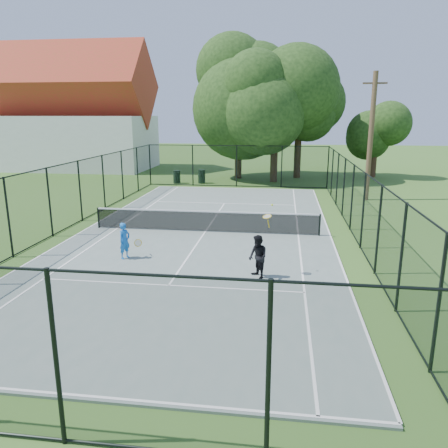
# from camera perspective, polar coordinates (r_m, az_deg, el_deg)

# --- Properties ---
(ground) EXTENTS (120.00, 120.00, 0.00)m
(ground) POSITION_cam_1_polar(r_m,az_deg,el_deg) (19.58, -2.44, -1.16)
(ground) COLOR #3A6221
(tennis_court) EXTENTS (11.00, 24.00, 0.06)m
(tennis_court) POSITION_cam_1_polar(r_m,az_deg,el_deg) (19.57, -2.44, -1.07)
(tennis_court) COLOR slate
(tennis_court) RESTS_ON ground
(tennis_net) EXTENTS (10.08, 0.08, 0.95)m
(tennis_net) POSITION_cam_1_polar(r_m,az_deg,el_deg) (19.43, -2.46, 0.49)
(tennis_net) COLOR black
(tennis_net) RESTS_ON tennis_court
(fence) EXTENTS (13.10, 26.10, 3.00)m
(fence) POSITION_cam_1_polar(r_m,az_deg,el_deg) (19.23, -2.49, 3.16)
(fence) COLOR black
(fence) RESTS_ON ground
(tree_near_left) EXTENTS (8.11, 8.11, 10.58)m
(tree_near_left) POSITION_cam_1_polar(r_m,az_deg,el_deg) (36.16, 1.94, 16.28)
(tree_near_left) COLOR #332114
(tree_near_left) RESTS_ON ground
(tree_near_mid) EXTENTS (6.94, 6.94, 9.08)m
(tree_near_mid) POSITION_cam_1_polar(r_m,az_deg,el_deg) (34.33, 6.73, 14.78)
(tree_near_mid) COLOR #332114
(tree_near_mid) RESTS_ON ground
(tree_near_right) EXTENTS (5.75, 5.75, 7.93)m
(tree_near_right) POSITION_cam_1_polar(r_m,az_deg,el_deg) (36.87, 9.78, 13.76)
(tree_near_right) COLOR #332114
(tree_near_right) RESTS_ON ground
(tree_far_right) EXTENTS (4.04, 4.04, 5.34)m
(tree_far_right) POSITION_cam_1_polar(r_m,az_deg,el_deg) (38.84, 19.14, 10.64)
(tree_far_right) COLOR #332114
(tree_far_right) RESTS_ON ground
(building) EXTENTS (15.30, 8.15, 11.87)m
(building) POSITION_cam_1_polar(r_m,az_deg,el_deg) (45.40, -19.44, 13.08)
(building) COLOR silver
(building) RESTS_ON ground
(trash_bin_left) EXTENTS (0.58, 0.58, 0.99)m
(trash_bin_left) POSITION_cam_1_polar(r_m,az_deg,el_deg) (33.79, -6.18, 6.14)
(trash_bin_left) COLOR black
(trash_bin_left) RESTS_ON ground
(trash_bin_right) EXTENTS (0.58, 0.58, 1.03)m
(trash_bin_right) POSITION_cam_1_polar(r_m,az_deg,el_deg) (33.70, -2.94, 6.22)
(trash_bin_right) COLOR black
(trash_bin_right) RESTS_ON ground
(utility_pole) EXTENTS (1.40, 0.30, 7.60)m
(utility_pole) POSITION_cam_1_polar(r_m,az_deg,el_deg) (28.09, 18.62, 10.78)
(utility_pole) COLOR #4C3823
(utility_pole) RESTS_ON ground
(player_blue) EXTENTS (0.83, 0.57, 1.32)m
(player_blue) POSITION_cam_1_polar(r_m,az_deg,el_deg) (16.19, -12.84, -2.15)
(player_blue) COLOR blue
(player_blue) RESTS_ON tennis_court
(player_black) EXTENTS (0.84, 1.09, 2.30)m
(player_black) POSITION_cam_1_polar(r_m,az_deg,el_deg) (13.94, 4.45, -4.28)
(player_black) COLOR black
(player_black) RESTS_ON tennis_court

